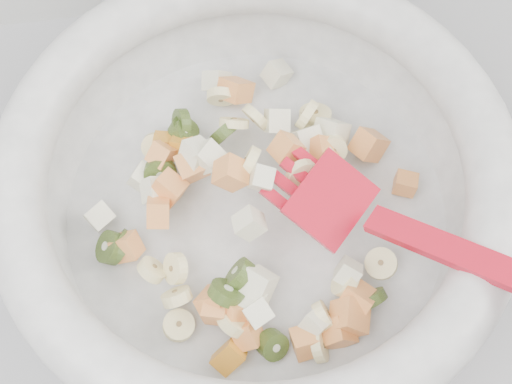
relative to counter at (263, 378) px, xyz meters
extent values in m
cube|color=gray|center=(0.00, 0.00, 0.00)|extent=(2.00, 0.60, 0.90)
cylinder|color=silver|center=(0.00, 0.04, 0.46)|extent=(0.32, 0.32, 0.02)
torus|color=silver|center=(0.00, 0.04, 0.53)|extent=(0.40, 0.40, 0.04)
cylinder|color=#F0E6A0|center=(-0.03, -0.05, 0.49)|extent=(0.03, 0.04, 0.03)
cylinder|color=#F0E6A0|center=(0.03, -0.06, 0.48)|extent=(0.02, 0.03, 0.03)
cylinder|color=#F0E6A0|center=(0.05, 0.11, 0.49)|extent=(0.03, 0.03, 0.04)
cylinder|color=#F0E6A0|center=(-0.07, -0.01, 0.49)|extent=(0.02, 0.03, 0.03)
cylinder|color=#F0E6A0|center=(0.08, -0.02, 0.48)|extent=(0.03, 0.03, 0.02)
cylinder|color=#F0E6A0|center=(0.06, 0.11, 0.48)|extent=(0.04, 0.04, 0.02)
cylinder|color=#F0E6A0|center=(0.03, 0.05, 0.51)|extent=(0.03, 0.02, 0.03)
cylinder|color=#F0E6A0|center=(-0.07, -0.03, 0.49)|extent=(0.03, 0.02, 0.03)
cylinder|color=#F0E6A0|center=(0.03, -0.08, 0.48)|extent=(0.02, 0.03, 0.03)
cylinder|color=#F0E6A0|center=(0.06, 0.08, 0.49)|extent=(0.03, 0.03, 0.03)
cylinder|color=#F0E6A0|center=(-0.08, 0.10, 0.48)|extent=(0.03, 0.03, 0.03)
cylinder|color=#F0E6A0|center=(-0.01, 0.11, 0.50)|extent=(0.04, 0.03, 0.03)
cylinder|color=#F0E6A0|center=(-0.09, -0.01, 0.49)|extent=(0.03, 0.03, 0.03)
cylinder|color=#F0E6A0|center=(-0.01, 0.06, 0.52)|extent=(0.03, 0.03, 0.03)
cylinder|color=#F0E6A0|center=(-0.07, -0.05, 0.48)|extent=(0.03, 0.03, 0.01)
cylinder|color=#F0E6A0|center=(0.05, -0.03, 0.49)|extent=(0.03, 0.04, 0.03)
cylinder|color=#F0E6A0|center=(-0.02, 0.14, 0.49)|extent=(0.03, 0.01, 0.03)
cylinder|color=#F0E6A0|center=(0.01, 0.11, 0.50)|extent=(0.03, 0.03, 0.04)
cube|color=#FF9A50|center=(-0.05, 0.07, 0.50)|extent=(0.03, 0.03, 0.03)
cube|color=#FF9A50|center=(-0.05, -0.05, 0.49)|extent=(0.02, 0.02, 0.02)
cube|color=#FF9A50|center=(0.12, 0.04, 0.48)|extent=(0.02, 0.02, 0.02)
cube|color=#FF9A50|center=(-0.03, -0.05, 0.49)|extent=(0.03, 0.03, 0.03)
cube|color=#FF9A50|center=(-0.08, 0.04, 0.50)|extent=(0.02, 0.03, 0.03)
cube|color=#FF9A50|center=(-0.07, 0.06, 0.50)|extent=(0.03, 0.03, 0.03)
cube|color=#FF9A50|center=(0.10, 0.08, 0.48)|extent=(0.04, 0.03, 0.04)
cube|color=#FF9A50|center=(0.06, -0.05, 0.48)|extent=(0.04, 0.04, 0.03)
cube|color=#FF9A50|center=(0.04, 0.04, 0.50)|extent=(0.02, 0.02, 0.02)
cube|color=#FF9A50|center=(-0.02, -0.06, 0.48)|extent=(0.03, 0.03, 0.03)
cube|color=#FF9A50|center=(0.05, 0.07, 0.49)|extent=(0.03, 0.03, 0.03)
cube|color=#FF9A50|center=(-0.02, 0.05, 0.52)|extent=(0.03, 0.03, 0.03)
cube|color=#FF9A50|center=(-0.07, 0.09, 0.50)|extent=(0.03, 0.03, 0.03)
cube|color=#FF9A50|center=(0.02, -0.07, 0.48)|extent=(0.02, 0.03, 0.03)
cube|color=#FF9A50|center=(-0.01, 0.15, 0.49)|extent=(0.04, 0.04, 0.03)
cube|color=#FF9A50|center=(-0.11, 0.02, 0.49)|extent=(0.03, 0.03, 0.03)
cube|color=#FF9A50|center=(0.06, -0.05, 0.48)|extent=(0.03, 0.03, 0.03)
cube|color=#FF9A50|center=(0.02, 0.07, 0.51)|extent=(0.03, 0.03, 0.03)
cube|color=#FF9A50|center=(-0.04, -0.04, 0.49)|extent=(0.04, 0.03, 0.04)
cube|color=#FF9A50|center=(0.05, -0.06, 0.48)|extent=(0.04, 0.03, 0.03)
cube|color=#FF9A50|center=(0.04, -0.07, 0.48)|extent=(0.03, 0.02, 0.03)
cylinder|color=olive|center=(-0.06, 0.11, 0.49)|extent=(0.03, 0.03, 0.03)
cylinder|color=olive|center=(-0.01, -0.07, 0.48)|extent=(0.03, 0.03, 0.03)
cylinder|color=olive|center=(0.06, 0.02, 0.50)|extent=(0.03, 0.03, 0.03)
cylinder|color=olive|center=(-0.11, 0.02, 0.48)|extent=(0.03, 0.04, 0.04)
cylinder|color=olive|center=(-0.04, -0.03, 0.50)|extent=(0.04, 0.03, 0.03)
cylinder|color=olive|center=(-0.06, 0.11, 0.49)|extent=(0.03, 0.03, 0.03)
cylinder|color=olive|center=(-0.12, 0.02, 0.48)|extent=(0.03, 0.03, 0.03)
cylinder|color=olive|center=(-0.03, -0.02, 0.49)|extent=(0.03, 0.04, 0.03)
cylinder|color=olive|center=(-0.06, 0.12, 0.49)|extent=(0.02, 0.03, 0.03)
cylinder|color=olive|center=(-0.08, 0.07, 0.49)|extent=(0.03, 0.03, 0.03)
cylinder|color=olive|center=(-0.02, 0.10, 0.50)|extent=(0.03, 0.03, 0.03)
cylinder|color=olive|center=(0.07, -0.05, 0.48)|extent=(0.04, 0.02, 0.04)
cube|color=beige|center=(0.03, -0.06, 0.48)|extent=(0.03, 0.03, 0.02)
cube|color=beige|center=(-0.02, 0.17, 0.48)|extent=(0.03, 0.03, 0.03)
cube|color=beige|center=(-0.02, -0.05, 0.49)|extent=(0.02, 0.03, 0.02)
cube|color=beige|center=(0.00, 0.04, 0.52)|extent=(0.02, 0.02, 0.02)
cube|color=beige|center=(-0.08, 0.06, 0.49)|extent=(0.03, 0.03, 0.03)
cube|color=beige|center=(0.06, 0.06, 0.50)|extent=(0.03, 0.03, 0.03)
cube|color=beige|center=(-0.01, 0.01, 0.51)|extent=(0.03, 0.02, 0.03)
cube|color=beige|center=(-0.05, 0.08, 0.51)|extent=(0.03, 0.03, 0.03)
cube|color=beige|center=(0.04, 0.09, 0.49)|extent=(0.03, 0.03, 0.03)
cube|color=beige|center=(0.02, 0.11, 0.50)|extent=(0.02, 0.03, 0.03)
cube|color=beige|center=(-0.02, -0.05, 0.49)|extent=(0.03, 0.03, 0.03)
cube|color=beige|center=(0.06, -0.03, 0.49)|extent=(0.03, 0.03, 0.03)
cube|color=beige|center=(0.03, 0.17, 0.48)|extent=(0.03, 0.03, 0.03)
cube|color=beige|center=(0.07, 0.09, 0.49)|extent=(0.04, 0.04, 0.04)
cube|color=beige|center=(-0.01, -0.03, 0.49)|extent=(0.03, 0.03, 0.03)
cube|color=beige|center=(-0.09, 0.08, 0.49)|extent=(0.03, 0.03, 0.02)
cube|color=beige|center=(-0.13, 0.05, 0.48)|extent=(0.03, 0.03, 0.02)
cube|color=beige|center=(-0.04, 0.07, 0.51)|extent=(0.03, 0.03, 0.03)
cube|color=orange|center=(-0.04, -0.08, 0.48)|extent=(0.03, 0.03, 0.03)
cube|color=orange|center=(-0.06, 0.10, 0.49)|extent=(0.02, 0.03, 0.02)
cube|color=orange|center=(-0.07, 0.10, 0.49)|extent=(0.03, 0.02, 0.03)
cube|color=red|center=(0.05, 0.02, 0.52)|extent=(0.08, 0.08, 0.03)
cube|color=red|center=(0.04, 0.06, 0.52)|extent=(0.02, 0.02, 0.01)
cube|color=red|center=(0.03, 0.05, 0.52)|extent=(0.02, 0.02, 0.01)
cube|color=red|center=(0.02, 0.04, 0.52)|extent=(0.02, 0.02, 0.01)
cube|color=red|center=(0.01, 0.03, 0.52)|extent=(0.02, 0.02, 0.01)
cube|color=red|center=(0.14, -0.06, 0.56)|extent=(0.15, 0.14, 0.07)
camera|label=1|loc=(-0.04, -0.20, 1.00)|focal=50.00mm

